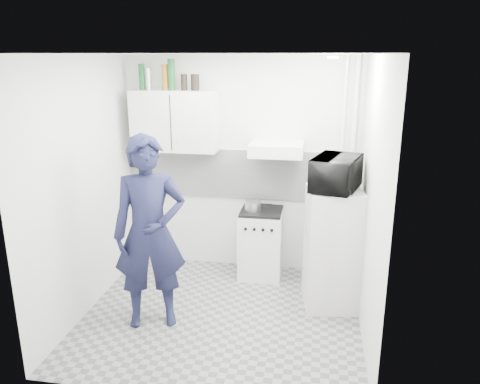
# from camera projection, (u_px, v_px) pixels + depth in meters

# --- Properties ---
(floor) EXTENTS (2.80, 2.80, 0.00)m
(floor) POSITION_uv_depth(u_px,v_px,m) (221.00, 315.00, 4.84)
(floor) COLOR gray
(floor) RESTS_ON ground
(ceiling) EXTENTS (2.80, 2.80, 0.00)m
(ceiling) POSITION_uv_depth(u_px,v_px,m) (218.00, 54.00, 4.11)
(ceiling) COLOR white
(ceiling) RESTS_ON wall_back
(wall_back) EXTENTS (2.80, 0.00, 2.80)m
(wall_back) POSITION_uv_depth(u_px,v_px,m) (241.00, 166.00, 5.66)
(wall_back) COLOR silver
(wall_back) RESTS_ON floor
(wall_left) EXTENTS (0.00, 2.60, 2.60)m
(wall_left) POSITION_uv_depth(u_px,v_px,m) (84.00, 188.00, 4.70)
(wall_left) COLOR silver
(wall_left) RESTS_ON floor
(wall_right) EXTENTS (0.00, 2.60, 2.60)m
(wall_right) POSITION_uv_depth(u_px,v_px,m) (370.00, 202.00, 4.26)
(wall_right) COLOR silver
(wall_right) RESTS_ON floor
(person) EXTENTS (0.80, 0.65, 1.90)m
(person) POSITION_uv_depth(u_px,v_px,m) (150.00, 233.00, 4.47)
(person) COLOR #161833
(person) RESTS_ON floor
(stove) EXTENTS (0.50, 0.50, 0.80)m
(stove) POSITION_uv_depth(u_px,v_px,m) (261.00, 244.00, 5.63)
(stove) COLOR white
(stove) RESTS_ON floor
(fridge) EXTENTS (0.61, 0.61, 1.29)m
(fridge) POSITION_uv_depth(u_px,v_px,m) (332.00, 249.00, 4.89)
(fridge) COLOR silver
(fridge) RESTS_ON floor
(stove_top) EXTENTS (0.48, 0.48, 0.03)m
(stove_top) POSITION_uv_depth(u_px,v_px,m) (262.00, 211.00, 5.52)
(stove_top) COLOR black
(stove_top) RESTS_ON stove
(saucepan) EXTENTS (0.19, 0.19, 0.11)m
(saucepan) POSITION_uv_depth(u_px,v_px,m) (253.00, 206.00, 5.48)
(saucepan) COLOR silver
(saucepan) RESTS_ON stove_top
(microwave) EXTENTS (0.69, 0.56, 0.33)m
(microwave) POSITION_uv_depth(u_px,v_px,m) (336.00, 173.00, 4.66)
(microwave) COLOR black
(microwave) RESTS_ON fridge
(bottle_a) EXTENTS (0.07, 0.07, 0.29)m
(bottle_a) POSITION_uv_depth(u_px,v_px,m) (142.00, 77.00, 5.38)
(bottle_a) COLOR #144C1E
(bottle_a) RESTS_ON upper_cabinet
(bottle_b) EXTENTS (0.06, 0.06, 0.24)m
(bottle_b) POSITION_uv_depth(u_px,v_px,m) (148.00, 79.00, 5.37)
(bottle_b) COLOR silver
(bottle_b) RESTS_ON upper_cabinet
(bottle_c) EXTENTS (0.07, 0.07, 0.29)m
(bottle_c) POSITION_uv_depth(u_px,v_px,m) (165.00, 77.00, 5.34)
(bottle_c) COLOR brown
(bottle_c) RESTS_ON upper_cabinet
(bottle_d) EXTENTS (0.08, 0.08, 0.35)m
(bottle_d) POSITION_uv_depth(u_px,v_px,m) (171.00, 75.00, 5.32)
(bottle_d) COLOR #144C1E
(bottle_d) RESTS_ON upper_cabinet
(canister_a) EXTENTS (0.07, 0.07, 0.18)m
(canister_a) POSITION_uv_depth(u_px,v_px,m) (184.00, 82.00, 5.32)
(canister_a) COLOR black
(canister_a) RESTS_ON upper_cabinet
(canister_b) EXTENTS (0.10, 0.10, 0.18)m
(canister_b) POSITION_uv_depth(u_px,v_px,m) (195.00, 82.00, 5.30)
(canister_b) COLOR black
(canister_b) RESTS_ON upper_cabinet
(upper_cabinet) EXTENTS (1.00, 0.35, 0.70)m
(upper_cabinet) POSITION_uv_depth(u_px,v_px,m) (175.00, 121.00, 5.46)
(upper_cabinet) COLOR silver
(upper_cabinet) RESTS_ON wall_back
(range_hood) EXTENTS (0.60, 0.50, 0.14)m
(range_hood) POSITION_uv_depth(u_px,v_px,m) (277.00, 149.00, 5.28)
(range_hood) COLOR white
(range_hood) RESTS_ON wall_back
(backsplash) EXTENTS (2.74, 0.03, 0.60)m
(backsplash) POSITION_uv_depth(u_px,v_px,m) (241.00, 174.00, 5.68)
(backsplash) COLOR white
(backsplash) RESTS_ON wall_back
(pipe_a) EXTENTS (0.05, 0.05, 2.60)m
(pipe_a) POSITION_uv_depth(u_px,v_px,m) (351.00, 171.00, 5.38)
(pipe_a) COLOR white
(pipe_a) RESTS_ON floor
(pipe_b) EXTENTS (0.04, 0.04, 2.60)m
(pipe_b) POSITION_uv_depth(u_px,v_px,m) (340.00, 171.00, 5.40)
(pipe_b) COLOR white
(pipe_b) RESTS_ON floor
(ceiling_spot_fixture) EXTENTS (0.10, 0.10, 0.02)m
(ceiling_spot_fixture) POSITION_uv_depth(u_px,v_px,m) (333.00, 57.00, 4.15)
(ceiling_spot_fixture) COLOR white
(ceiling_spot_fixture) RESTS_ON ceiling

